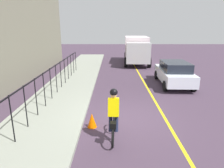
# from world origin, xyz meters

# --- Properties ---
(ground_plane) EXTENTS (80.00, 80.00, 0.00)m
(ground_plane) POSITION_xyz_m (0.00, 0.00, 0.00)
(ground_plane) COLOR #443344
(lane_line_centre) EXTENTS (36.00, 0.12, 0.01)m
(lane_line_centre) POSITION_xyz_m (0.00, -1.60, 0.00)
(lane_line_centre) COLOR yellow
(lane_line_centre) RESTS_ON ground
(sidewalk) EXTENTS (40.00, 3.20, 0.15)m
(sidewalk) POSITION_xyz_m (0.00, 3.40, 0.07)
(sidewalk) COLOR gray
(sidewalk) RESTS_ON ground
(iron_fence) EXTENTS (16.67, 0.04, 1.60)m
(iron_fence) POSITION_xyz_m (1.00, 3.80, 1.23)
(iron_fence) COLOR black
(iron_fence) RESTS_ON sidewalk
(cyclist_lead) EXTENTS (1.71, 0.38, 1.83)m
(cyclist_lead) POSITION_xyz_m (-1.71, 0.60, 0.91)
(cyclist_lead) COLOR black
(cyclist_lead) RESTS_ON ground
(patrol_sedan) EXTENTS (4.46, 2.05, 1.58)m
(patrol_sedan) POSITION_xyz_m (5.21, -3.47, 0.82)
(patrol_sedan) COLOR white
(patrol_sedan) RESTS_ON ground
(box_truck_background) EXTENTS (6.83, 2.84, 2.78)m
(box_truck_background) POSITION_xyz_m (13.89, -1.95, 1.55)
(box_truck_background) COLOR silver
(box_truck_background) RESTS_ON ground
(traffic_cone_near) EXTENTS (0.36, 0.36, 0.56)m
(traffic_cone_near) POSITION_xyz_m (-0.81, 1.43, 0.28)
(traffic_cone_near) COLOR #F86000
(traffic_cone_near) RESTS_ON ground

